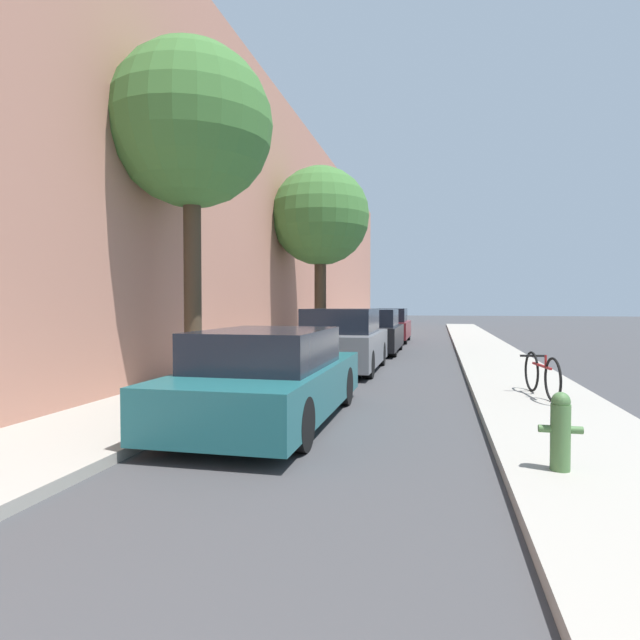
{
  "coord_description": "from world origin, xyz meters",
  "views": [
    {
      "loc": [
        1.3,
        1.09,
        1.64
      ],
      "look_at": [
        -0.75,
        10.18,
        1.35
      ],
      "focal_mm": 29.46,
      "sensor_mm": 36.0,
      "label": 1
    }
  ],
  "objects_px": {
    "parked_car_maroon": "(387,326)",
    "fire_hydrant": "(560,430)",
    "parked_car_black": "(372,332)",
    "street_tree_far": "(320,217)",
    "parked_car_teal": "(270,378)",
    "parked_car_grey": "(342,342)",
    "street_tree_near": "(191,128)",
    "bicycle": "(541,375)"
  },
  "relations": [
    {
      "from": "street_tree_near",
      "to": "bicycle",
      "type": "bearing_deg",
      "value": 4.26
    },
    {
      "from": "parked_car_grey",
      "to": "street_tree_near",
      "type": "relative_size",
      "value": 0.65
    },
    {
      "from": "fire_hydrant",
      "to": "street_tree_far",
      "type": "bearing_deg",
      "value": 112.37
    },
    {
      "from": "street_tree_far",
      "to": "bicycle",
      "type": "height_order",
      "value": "street_tree_far"
    },
    {
      "from": "street_tree_far",
      "to": "street_tree_near",
      "type": "bearing_deg",
      "value": -93.03
    },
    {
      "from": "fire_hydrant",
      "to": "parked_car_maroon",
      "type": "bearing_deg",
      "value": 100.5
    },
    {
      "from": "street_tree_near",
      "to": "fire_hydrant",
      "type": "bearing_deg",
      "value": -33.59
    },
    {
      "from": "parked_car_teal",
      "to": "parked_car_grey",
      "type": "relative_size",
      "value": 1.11
    },
    {
      "from": "parked_car_black",
      "to": "fire_hydrant",
      "type": "xyz_separation_m",
      "value": [
        3.25,
        -12.35,
        -0.2
      ]
    },
    {
      "from": "parked_car_black",
      "to": "parked_car_maroon",
      "type": "bearing_deg",
      "value": 89.9
    },
    {
      "from": "street_tree_far",
      "to": "parked_car_black",
      "type": "bearing_deg",
      "value": 10.47
    },
    {
      "from": "parked_car_maroon",
      "to": "street_tree_far",
      "type": "xyz_separation_m",
      "value": [
        -1.71,
        -5.47,
        3.84
      ]
    },
    {
      "from": "parked_car_teal",
      "to": "parked_car_maroon",
      "type": "relative_size",
      "value": 1.14
    },
    {
      "from": "parked_car_grey",
      "to": "parked_car_black",
      "type": "relative_size",
      "value": 0.97
    },
    {
      "from": "parked_car_maroon",
      "to": "fire_hydrant",
      "type": "height_order",
      "value": "parked_car_maroon"
    },
    {
      "from": "parked_car_teal",
      "to": "parked_car_black",
      "type": "height_order",
      "value": "parked_car_black"
    },
    {
      "from": "parked_car_maroon",
      "to": "fire_hydrant",
      "type": "xyz_separation_m",
      "value": [
        3.24,
        -17.5,
        -0.2
      ]
    },
    {
      "from": "parked_car_grey",
      "to": "parked_car_maroon",
      "type": "distance_m",
      "value": 9.99
    },
    {
      "from": "parked_car_grey",
      "to": "bicycle",
      "type": "distance_m",
      "value": 5.27
    },
    {
      "from": "street_tree_near",
      "to": "parked_car_maroon",
      "type": "bearing_deg",
      "value": 81.2
    },
    {
      "from": "street_tree_near",
      "to": "parked_car_grey",
      "type": "bearing_deg",
      "value": 62.83
    },
    {
      "from": "parked_car_maroon",
      "to": "street_tree_far",
      "type": "bearing_deg",
      "value": -107.34
    },
    {
      "from": "parked_car_black",
      "to": "bicycle",
      "type": "distance_m",
      "value": 9.15
    },
    {
      "from": "parked_car_teal",
      "to": "parked_car_maroon",
      "type": "height_order",
      "value": "parked_car_maroon"
    },
    {
      "from": "fire_hydrant",
      "to": "bicycle",
      "type": "relative_size",
      "value": 0.42
    },
    {
      "from": "street_tree_near",
      "to": "parked_car_teal",
      "type": "bearing_deg",
      "value": -41.27
    },
    {
      "from": "parked_car_teal",
      "to": "parked_car_maroon",
      "type": "bearing_deg",
      "value": 89.58
    },
    {
      "from": "parked_car_teal",
      "to": "street_tree_far",
      "type": "bearing_deg",
      "value": 98.85
    },
    {
      "from": "parked_car_teal",
      "to": "street_tree_near",
      "type": "xyz_separation_m",
      "value": [
        -2.04,
        1.79,
        4.16
      ]
    },
    {
      "from": "parked_car_maroon",
      "to": "parked_car_black",
      "type": "bearing_deg",
      "value": -90.1
    },
    {
      "from": "parked_car_grey",
      "to": "bicycle",
      "type": "xyz_separation_m",
      "value": [
        3.94,
        -3.48,
        -0.23
      ]
    },
    {
      "from": "parked_car_maroon",
      "to": "street_tree_near",
      "type": "bearing_deg",
      "value": -98.8
    },
    {
      "from": "parked_car_teal",
      "to": "parked_car_grey",
      "type": "distance_m",
      "value": 5.72
    },
    {
      "from": "parked_car_maroon",
      "to": "street_tree_far",
      "type": "height_order",
      "value": "street_tree_far"
    },
    {
      "from": "parked_car_black",
      "to": "street_tree_far",
      "type": "height_order",
      "value": "street_tree_far"
    },
    {
      "from": "parked_car_teal",
      "to": "fire_hydrant",
      "type": "bearing_deg",
      "value": -28.13
    },
    {
      "from": "parked_car_black",
      "to": "parked_car_maroon",
      "type": "xyz_separation_m",
      "value": [
        0.01,
        5.16,
        -0.0
      ]
    },
    {
      "from": "street_tree_far",
      "to": "fire_hydrant",
      "type": "distance_m",
      "value": 13.62
    },
    {
      "from": "bicycle",
      "to": "street_tree_far",
      "type": "bearing_deg",
      "value": 116.39
    },
    {
      "from": "parked_car_maroon",
      "to": "fire_hydrant",
      "type": "distance_m",
      "value": 17.8
    },
    {
      "from": "parked_car_teal",
      "to": "fire_hydrant",
      "type": "distance_m",
      "value": 3.81
    },
    {
      "from": "parked_car_teal",
      "to": "parked_car_maroon",
      "type": "xyz_separation_m",
      "value": [
        0.11,
        15.71,
        0.07
      ]
    }
  ]
}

